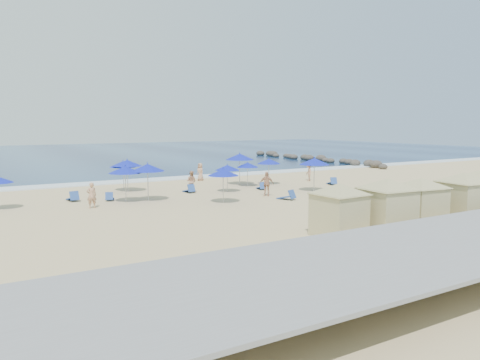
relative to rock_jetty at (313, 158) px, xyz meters
name	(u,v)px	position (x,y,z in m)	size (l,w,h in m)	color
ground	(274,202)	(-24.01, -24.90, -0.36)	(160.00, 160.00, 0.00)	#D0B684
ocean	(83,154)	(-24.01, 30.10, -0.33)	(160.00, 80.00, 0.06)	navy
surf_line	(179,178)	(-24.01, -9.40, -0.32)	(160.00, 2.50, 0.08)	white
seawall	(465,234)	(-24.01, -38.40, 0.29)	(160.00, 6.10, 1.22)	gray
rock_jetty	(313,158)	(0.00, 0.00, 0.00)	(2.56, 26.66, 0.96)	#312C29
trash_bin	(343,200)	(-21.26, -28.42, 0.06)	(0.84, 0.84, 0.84)	black
cabana_0	(339,203)	(-26.82, -34.03, 1.17)	(4.26, 4.26, 2.68)	tan
cabana_1	(387,198)	(-24.30, -34.57, 1.25)	(4.48, 4.48, 2.82)	tan
cabana_2	(421,195)	(-21.62, -34.37, 1.16)	(4.21, 4.21, 2.65)	tan
cabana_3	(464,190)	(-18.84, -34.86, 1.26)	(4.50, 4.50, 2.84)	tan
umbrella_1	(125,170)	(-32.29, -19.90, 1.78)	(2.17, 2.17, 2.47)	#A5A8AD
umbrella_2	(127,163)	(-30.73, -15.34, 1.81)	(2.20, 2.20, 2.50)	#A5A8AD
umbrella_3	(148,168)	(-30.88, -20.18, 1.86)	(2.26, 2.26, 2.57)	#A5A8AD
umbrella_4	(123,164)	(-30.88, -14.81, 1.69)	(2.08, 2.08, 2.37)	#A5A8AD
umbrella_5	(227,168)	(-24.38, -19.36, 1.48)	(1.87, 1.87, 2.12)	#A5A8AD
umbrella_6	(223,172)	(-26.99, -23.46, 1.63)	(2.02, 2.02, 2.30)	#A5A8AD
umbrella_7	(248,165)	(-21.41, -17.43, 1.40)	(1.79, 1.79, 2.03)	#A5A8AD
umbrella_8	(314,161)	(-18.56, -22.39, 1.91)	(2.31, 2.31, 2.62)	#A5A8AD
umbrella_9	(240,157)	(-21.46, -16.26, 2.00)	(2.40, 2.40, 2.73)	#A5A8AD
umbrella_10	(269,161)	(-19.24, -17.33, 1.60)	(1.99, 1.99, 2.27)	#A5A8AD
beach_chair_0	(73,198)	(-35.20, -17.74, -0.11)	(0.66, 1.33, 0.71)	#294B97
beach_chair_1	(110,197)	(-33.06, -18.76, -0.15)	(0.85, 1.22, 0.62)	#294B97
beach_chair_2	(189,190)	(-26.96, -18.19, -0.13)	(0.56, 1.22, 0.67)	#294B97
beach_chair_3	(288,196)	(-22.63, -24.57, -0.12)	(0.94, 1.40, 0.71)	#294B97
beach_chair_4	(262,187)	(-21.47, -19.60, -0.15)	(0.77, 1.22, 0.62)	#294B97
beach_chair_5	(332,182)	(-14.78, -20.25, -0.13)	(0.94, 1.33, 0.67)	#294B97
beachgoer_0	(92,195)	(-34.73, -20.94, 0.43)	(0.57, 0.38, 1.57)	tan
beachgoer_1	(191,181)	(-26.67, -17.90, 0.43)	(0.77, 0.60, 1.59)	tan
beachgoer_2	(266,184)	(-22.90, -22.39, 0.50)	(1.01, 0.42, 1.73)	tan
beachgoer_3	(309,172)	(-14.77, -17.11, 0.44)	(1.04, 0.60, 1.60)	tan
beachgoer_4	(200,172)	(-23.03, -11.98, 0.43)	(0.78, 0.51, 1.59)	tan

